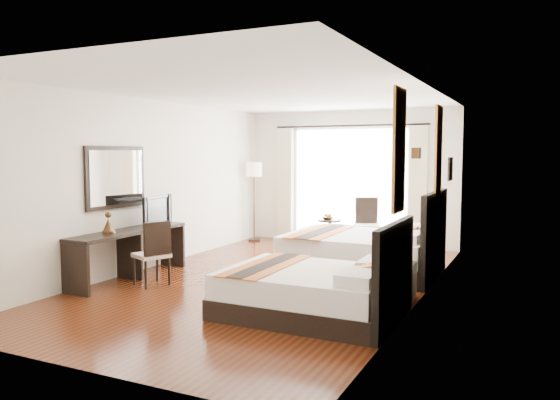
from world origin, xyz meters
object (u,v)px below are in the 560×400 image
at_px(console_desk, 130,254).
at_px(table_lamp, 401,242).
at_px(bed_far, 365,251).
at_px(nightstand, 397,281).
at_px(bed_near, 316,290).
at_px(desk_chair, 152,266).
at_px(floor_lamp, 254,174).
at_px(television, 153,211).
at_px(window_chair, 367,234).
at_px(side_table, 330,233).
at_px(fruit_bowl, 328,218).
at_px(vase, 396,260).

bearing_deg(console_desk, table_lamp, 10.23).
xyz_separation_m(bed_far, nightstand, (0.85, -1.39, -0.10)).
bearing_deg(bed_near, desk_chair, 172.94).
relative_size(bed_far, floor_lamp, 1.38).
xyz_separation_m(console_desk, television, (0.02, 0.55, 0.62)).
bearing_deg(nightstand, bed_far, 121.42).
bearing_deg(window_chair, side_table, -111.11).
bearing_deg(fruit_bowl, bed_near, -70.98).
distance_m(bed_far, floor_lamp, 3.89).
height_order(nightstand, fruit_bowl, fruit_bowl).
distance_m(bed_far, fruit_bowl, 2.42).
bearing_deg(television, side_table, -35.29).
relative_size(vase, console_desk, 0.06).
relative_size(table_lamp, side_table, 0.64).
distance_m(desk_chair, window_chair, 4.61).
xyz_separation_m(television, side_table, (1.74, 3.44, -0.72)).
relative_size(nightstand, desk_chair, 0.53).
xyz_separation_m(desk_chair, window_chair, (1.98, 4.16, 0.03)).
bearing_deg(window_chair, console_desk, -54.07).
xyz_separation_m(table_lamp, desk_chair, (-3.42, -0.89, -0.46)).
xyz_separation_m(bed_far, vase, (0.87, -1.55, 0.22)).
distance_m(vase, floor_lamp, 5.44).
xyz_separation_m(console_desk, floor_lamp, (-0.01, 4.03, 1.07)).
xyz_separation_m(desk_chair, side_table, (1.19, 4.16, -0.01)).
bearing_deg(bed_far, console_desk, -147.46).
height_order(table_lamp, desk_chair, desk_chair).
relative_size(console_desk, fruit_bowl, 9.77).
relative_size(nightstand, window_chair, 0.49).
height_order(fruit_bowl, window_chair, window_chair).
relative_size(bed_near, side_table, 3.66).
xyz_separation_m(bed_near, bed_far, (-0.15, 2.49, 0.04)).
bearing_deg(floor_lamp, vase, -41.90).
xyz_separation_m(side_table, fruit_bowl, (-0.03, -0.03, 0.31)).
height_order(bed_far, side_table, bed_far).
bearing_deg(table_lamp, floor_lamp, 140.38).
distance_m(television, floor_lamp, 3.51).
bearing_deg(bed_near, window_chair, 99.07).
relative_size(nightstand, fruit_bowl, 2.24).
xyz_separation_m(console_desk, fruit_bowl, (1.73, 3.96, 0.21)).
bearing_deg(bed_far, bed_near, -86.62).
height_order(table_lamp, window_chair, window_chair).
height_order(console_desk, desk_chair, desk_chair).
bearing_deg(nightstand, window_chair, 112.69).
relative_size(console_desk, floor_lamp, 1.28).
bearing_deg(bed_near, table_lamp, 59.45).
distance_m(television, desk_chair, 1.15).
bearing_deg(console_desk, floor_lamp, 90.14).
bearing_deg(side_table, bed_near, -71.48).
distance_m(bed_far, window_chair, 2.09).
height_order(nightstand, side_table, side_table).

